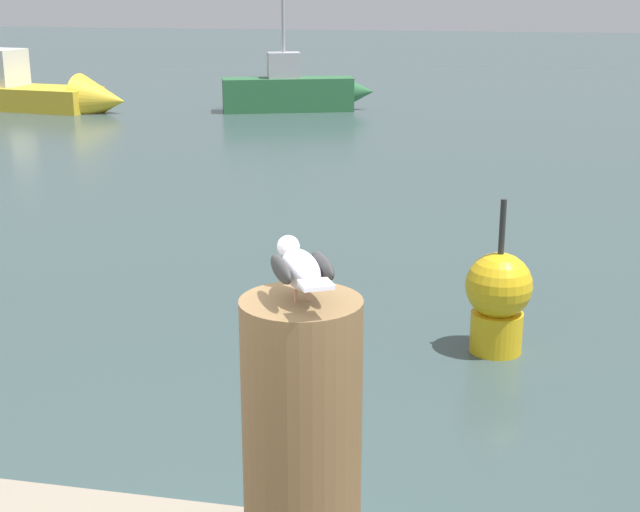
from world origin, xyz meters
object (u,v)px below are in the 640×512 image
(boat_green, at_px, (297,90))
(boat_yellow, at_px, (22,90))
(mooring_post, at_px, (302,459))
(channel_buoy, at_px, (498,298))
(seagull, at_px, (300,267))

(boat_green, bearing_deg, boat_yellow, -171.44)
(mooring_post, relative_size, boat_green, 0.21)
(boat_yellow, xyz_separation_m, channel_buoy, (11.92, -13.52, 0.02))
(boat_yellow, height_order, boat_green, boat_green)
(mooring_post, xyz_separation_m, seagull, (-0.00, 0.01, 0.57))
(seagull, relative_size, boat_green, 0.08)
(mooring_post, xyz_separation_m, boat_green, (-4.60, 19.63, -1.21))
(boat_green, bearing_deg, channel_buoy, -70.62)
(channel_buoy, bearing_deg, boat_yellow, 131.38)
(mooring_post, xyz_separation_m, boat_yellow, (-11.40, 18.61, -1.25))
(boat_yellow, bearing_deg, seagull, -58.52)
(channel_buoy, bearing_deg, mooring_post, -95.82)
(boat_yellow, bearing_deg, mooring_post, -58.52)
(boat_yellow, relative_size, boat_green, 1.38)
(seagull, height_order, boat_green, boat_green)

